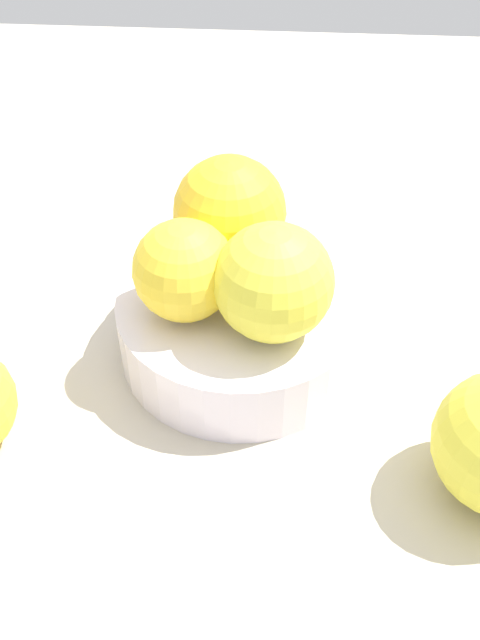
{
  "coord_description": "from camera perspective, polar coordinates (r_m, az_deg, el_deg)",
  "views": [
    {
      "loc": [
        34.19,
        2.39,
        34.97
      ],
      "look_at": [
        0.0,
        0.0,
        2.73
      ],
      "focal_mm": 40.57,
      "sensor_mm": 36.0,
      "label": 1
    }
  ],
  "objects": [
    {
      "name": "ground_plane",
      "position": [
        0.5,
        0.0,
        -3.13
      ],
      "size": [
        110.0,
        110.0,
        2.0
      ],
      "primitive_type": "cube",
      "color": "#BCB29E"
    },
    {
      "name": "orange_in_bowl_1",
      "position": [
        0.43,
        -4.41,
        3.92
      ],
      "size": [
        6.27,
        6.27,
        6.27
      ],
      "primitive_type": "sphere",
      "color": "yellow",
      "rests_on": "fruit_bowl"
    },
    {
      "name": "fruit_bowl",
      "position": [
        0.47,
        0.0,
        -0.5
      ],
      "size": [
        15.87,
        15.87,
        4.54
      ],
      "color": "silver",
      "rests_on": "ground_plane"
    },
    {
      "name": "orange_in_bowl_2",
      "position": [
        0.47,
        -0.82,
        8.53
      ],
      "size": [
        7.34,
        7.34,
        7.34
      ],
      "primitive_type": "sphere",
      "color": "yellow",
      "rests_on": "fruit_bowl"
    },
    {
      "name": "orange_in_bowl_0",
      "position": [
        0.42,
        2.67,
        2.99
      ],
      "size": [
        7.09,
        7.09,
        7.09
      ],
      "primitive_type": "sphere",
      "color": "yellow",
      "rests_on": "fruit_bowl"
    }
  ]
}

